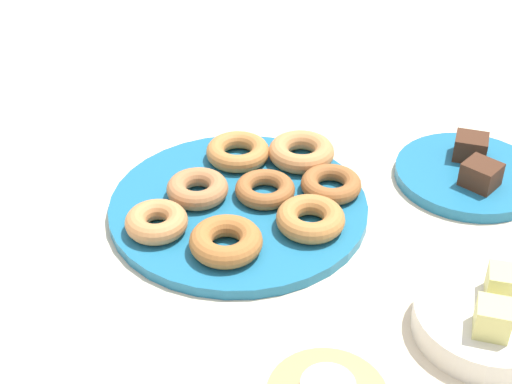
{
  "coord_description": "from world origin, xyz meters",
  "views": [
    {
      "loc": [
        0.62,
        0.51,
        0.61
      ],
      "look_at": [
        0.0,
        0.03,
        0.04
      ],
      "focal_mm": 52.53,
      "sensor_mm": 36.0,
      "label": 1
    }
  ],
  "objects": [
    {
      "name": "melon_chunk_left",
      "position": [
        -0.02,
        0.36,
        0.05
      ],
      "size": [
        0.05,
        0.05,
        0.04
      ],
      "primitive_type": "cube",
      "rotation": [
        0.0,
        0.0,
        0.41
      ],
      "color": "#DBD67A",
      "rests_on": "fruit_bowl"
    },
    {
      "name": "cake_plate",
      "position": [
        -0.26,
        0.21,
        0.01
      ],
      "size": [
        0.21,
        0.21,
        0.02
      ],
      "primitive_type": "cylinder",
      "color": "#1E6B93",
      "rests_on": "ground_plane"
    },
    {
      "name": "donut_plate",
      "position": [
        0.0,
        0.0,
        0.01
      ],
      "size": [
        0.35,
        0.35,
        0.01
      ],
      "primitive_type": "cylinder",
      "color": "#1E6B93",
      "rests_on": "ground_plane"
    },
    {
      "name": "brownie_far",
      "position": [
        -0.23,
        0.24,
        0.03
      ],
      "size": [
        0.05,
        0.05,
        0.03
      ],
      "primitive_type": "cube",
      "rotation": [
        0.0,
        0.0,
        -0.08
      ],
      "color": "#472819",
      "rests_on": "cake_plate"
    },
    {
      "name": "donut_4",
      "position": [
        -0.01,
        0.11,
        0.03
      ],
      "size": [
        0.09,
        0.09,
        0.03
      ],
      "primitive_type": "torus",
      "rotation": [
        0.0,
        0.0,
        3.11
      ],
      "color": "#BC7A3D",
      "rests_on": "donut_plate"
    },
    {
      "name": "melon_chunk_right",
      "position": [
        0.03,
        0.37,
        0.05
      ],
      "size": [
        0.05,
        0.05,
        0.04
      ],
      "primitive_type": "cube",
      "rotation": [
        0.0,
        0.0,
        0.39
      ],
      "color": "#DBD67A",
      "rests_on": "fruit_bowl"
    },
    {
      "name": "donut_5",
      "position": [
        -0.14,
        0.01,
        0.03
      ],
      "size": [
        0.12,
        0.12,
        0.03
      ],
      "primitive_type": "torus",
      "rotation": [
        0.0,
        0.0,
        0.33
      ],
      "color": "#C6844C",
      "rests_on": "donut_plate"
    },
    {
      "name": "donut_1",
      "position": [
        0.09,
        0.05,
        0.03
      ],
      "size": [
        0.11,
        0.11,
        0.03
      ],
      "primitive_type": "torus",
      "rotation": [
        0.0,
        0.0,
        4.41
      ],
      "color": "#AD6B33",
      "rests_on": "donut_plate"
    },
    {
      "name": "donut_2",
      "position": [
        -0.08,
        -0.07,
        0.03
      ],
      "size": [
        0.11,
        0.11,
        0.03
      ],
      "primitive_type": "torus",
      "rotation": [
        0.0,
        0.0,
        1.33
      ],
      "color": "#BC7A3D",
      "rests_on": "donut_plate"
    },
    {
      "name": "donut_7",
      "position": [
        -0.1,
        0.08,
        0.03
      ],
      "size": [
        0.1,
        0.1,
        0.02
      ],
      "primitive_type": "torus",
      "rotation": [
        0.0,
        0.0,
        0.33
      ],
      "color": "#995B2D",
      "rests_on": "donut_plate"
    },
    {
      "name": "donut_6",
      "position": [
        0.02,
        -0.05,
        0.03
      ],
      "size": [
        0.11,
        0.11,
        0.03
      ],
      "primitive_type": "torus",
      "rotation": [
        0.0,
        0.0,
        3.6
      ],
      "color": "#B27547",
      "rests_on": "donut_plate"
    },
    {
      "name": "ground_plane",
      "position": [
        0.0,
        0.0,
        0.0
      ],
      "size": [
        2.4,
        2.4,
        0.0
      ],
      "primitive_type": "plane",
      "color": "beige"
    },
    {
      "name": "fruit_bowl",
      "position": [
        0.01,
        0.36,
        0.02
      ],
      "size": [
        0.16,
        0.16,
        0.03
      ],
      "primitive_type": "cylinder",
      "color": "silver",
      "rests_on": "ground_plane"
    },
    {
      "name": "brownie_near",
      "position": [
        -0.29,
        0.2,
        0.03
      ],
      "size": [
        0.06,
        0.06,
        0.03
      ],
      "primitive_type": "cube",
      "rotation": [
        0.0,
        0.0,
        0.36
      ],
      "color": "#472819",
      "rests_on": "cake_plate"
    },
    {
      "name": "donut_3",
      "position": [
        0.11,
        -0.04,
        0.03
      ],
      "size": [
        0.11,
        0.11,
        0.03
      ],
      "primitive_type": "torus",
      "rotation": [
        0.0,
        0.0,
        3.88
      ],
      "color": "#C6844C",
      "rests_on": "donut_plate"
    },
    {
      "name": "donut_0",
      "position": [
        -0.03,
        0.02,
        0.03
      ],
      "size": [
        0.11,
        0.11,
        0.02
      ],
      "primitive_type": "torus",
      "rotation": [
        0.0,
        0.0,
        3.85
      ],
      "color": "#995B2D",
      "rests_on": "donut_plate"
    }
  ]
}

